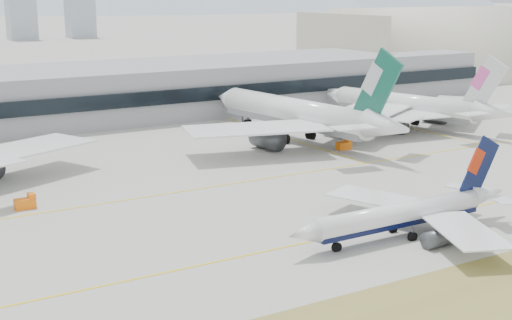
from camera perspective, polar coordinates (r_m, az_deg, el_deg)
ground at (r=112.65m, az=2.98°, el=-5.80°), size 3000.00×3000.00×0.00m
taxiing_airliner at (r=112.45m, az=11.99°, el=-4.25°), size 42.76×37.27×14.40m
widebody_cathay at (r=177.14m, az=3.65°, el=3.59°), size 70.51×69.56×25.35m
widebody_china_air at (r=200.84m, az=12.34°, el=4.19°), size 58.66×58.54×21.58m
terminal at (r=213.81m, az=-14.24°, el=5.12°), size 280.00×43.10×15.00m
hangar at (r=311.26m, az=13.20°, el=6.33°), size 91.00×60.00×60.00m
gse_b at (r=130.33m, az=-17.93°, el=-3.27°), size 3.55×2.00×2.60m
gse_c at (r=171.06m, az=7.08°, el=1.21°), size 3.55×2.00×2.60m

